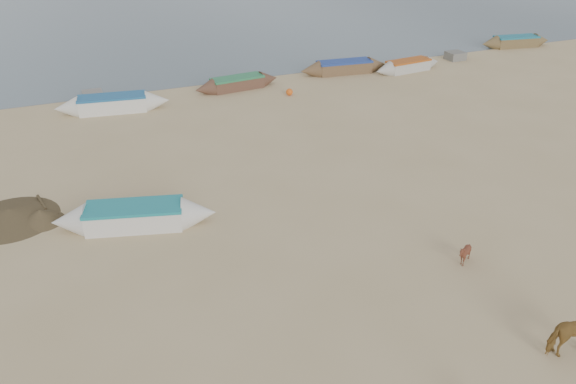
% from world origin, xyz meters
% --- Properties ---
extents(ground, '(140.00, 140.00, 0.00)m').
position_xyz_m(ground, '(0.00, 0.00, 0.00)').
color(ground, tan).
rests_on(ground, ground).
extents(calf_front, '(0.89, 0.83, 0.85)m').
position_xyz_m(calf_front, '(4.43, -1.66, 0.42)').
color(calf_front, brown).
rests_on(calf_front, ground).
extents(near_canoe, '(6.50, 3.01, 0.94)m').
position_xyz_m(near_canoe, '(-5.96, 5.39, 0.47)').
color(near_canoe, silver).
rests_on(near_canoe, ground).
extents(debris_pile, '(4.84, 4.84, 0.48)m').
position_xyz_m(debris_pile, '(-10.55, 7.88, 0.24)').
color(debris_pile, brown).
rests_on(debris_pile, ground).
extents(waterline_canoes, '(50.52, 5.18, 0.98)m').
position_xyz_m(waterline_canoes, '(5.47, 20.37, 0.44)').
color(waterline_canoes, silver).
rests_on(waterline_canoes, ground).
extents(beach_clutter, '(43.02, 4.74, 0.64)m').
position_xyz_m(beach_clutter, '(3.92, 19.98, 0.30)').
color(beach_clutter, '#2D6636').
rests_on(beach_clutter, ground).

